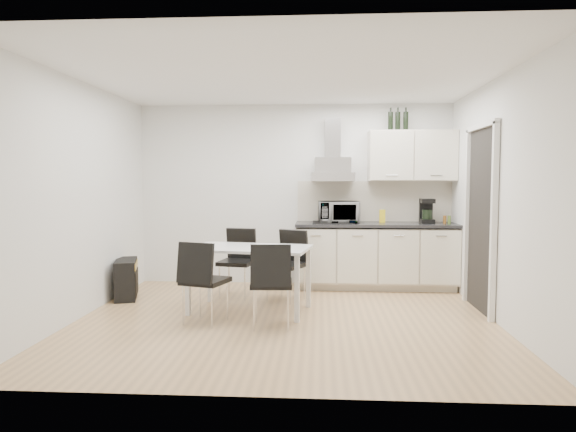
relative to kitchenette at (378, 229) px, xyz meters
name	(u,v)px	position (x,y,z in m)	size (l,w,h in m)	color
ground	(285,320)	(-1.19, -1.73, -0.83)	(4.50, 4.50, 0.00)	tan
wall_back	(294,195)	(-1.19, 0.27, 0.47)	(4.50, 0.10, 2.60)	silver
wall_front	(265,212)	(-1.19, -3.73, 0.47)	(4.50, 0.10, 2.60)	silver
wall_left	(80,200)	(-3.44, -1.73, 0.47)	(0.10, 4.00, 2.60)	silver
wall_right	(500,201)	(1.06, -1.73, 0.47)	(0.10, 4.00, 2.60)	silver
ceiling	(285,77)	(-1.19, -1.73, 1.77)	(4.50, 4.50, 0.00)	white
doorway	(479,220)	(1.02, -1.18, 0.22)	(0.08, 1.04, 2.10)	white
kitchenette	(378,229)	(0.00, 0.00, 0.00)	(2.22, 0.64, 2.52)	beige
dining_table	(250,254)	(-1.61, -1.39, -0.17)	(1.45, 0.97, 0.75)	white
chair_far_left	(237,263)	(-1.89, -0.68, -0.39)	(0.44, 0.50, 0.88)	black
chair_far_right	(286,266)	(-1.24, -0.84, -0.39)	(0.44, 0.50, 0.88)	black
chair_near_left	(205,282)	(-2.02, -1.90, -0.39)	(0.44, 0.50, 0.88)	black
chair_near_right	(271,285)	(-1.31, -2.00, -0.39)	(0.44, 0.50, 0.88)	black
guitar_amp	(126,279)	(-3.29, -0.84, -0.58)	(0.42, 0.65, 0.50)	black
floor_speaker	(276,273)	(-1.45, 0.17, -0.66)	(0.20, 0.18, 0.34)	black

